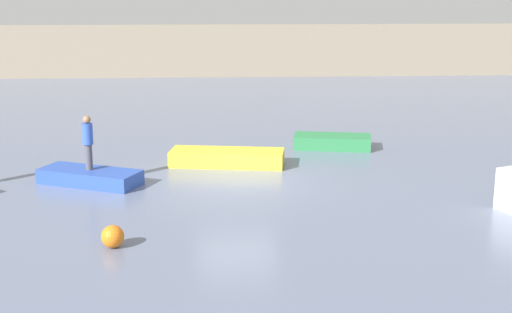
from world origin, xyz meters
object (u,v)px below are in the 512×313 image
Objects in this scene: rowboat_yellow at (227,158)px; rowboat_green at (332,142)px; person_blue_shirt at (88,140)px; rowboat_blue at (90,177)px; mooring_buoy at (113,236)px.

rowboat_green is (3.97, 2.34, -0.01)m from rowboat_yellow.
rowboat_yellow is 2.27× the size of person_blue_shirt.
rowboat_yellow is 4.89m from person_blue_shirt.
mooring_buoy is (1.46, -5.54, 0.04)m from rowboat_blue.
rowboat_blue is 1.86× the size of person_blue_shirt.
person_blue_shirt is (-4.25, -2.12, 1.13)m from rowboat_yellow.
person_blue_shirt reaches higher than rowboat_green.
mooring_buoy is (-2.80, -7.66, 0.01)m from rowboat_yellow.
person_blue_shirt reaches higher than mooring_buoy.
person_blue_shirt is 3.10× the size of mooring_buoy.
rowboat_yellow is at bearing 50.45° from rowboat_blue.
rowboat_blue is 0.82× the size of rowboat_yellow.
rowboat_yellow is (4.25, 2.12, 0.03)m from rowboat_blue.
person_blue_shirt is (0.00, 0.00, 1.16)m from rowboat_blue.
rowboat_yellow reaches higher than rowboat_green.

